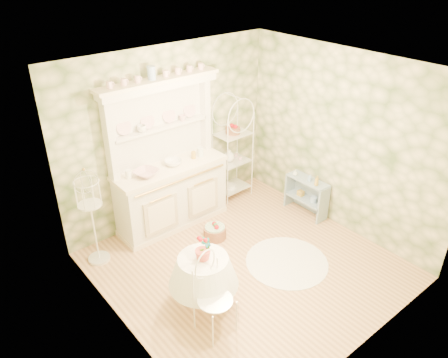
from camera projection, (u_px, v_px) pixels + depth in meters
floor at (247, 265)px, 6.01m from camera, size 3.60×3.60×0.00m
ceiling at (253, 71)px, 4.71m from camera, size 3.60×3.60×0.00m
wall_left at (117, 235)px, 4.36m from camera, size 3.60×3.60×0.00m
wall_right at (341, 142)px, 6.37m from camera, size 3.60×3.60×0.00m
wall_back at (169, 135)px, 6.58m from camera, size 3.60×3.60×0.00m
wall_front at (377, 251)px, 4.15m from camera, size 3.60×3.60×0.00m
kitchen_dresser at (169, 158)px, 6.38m from camera, size 1.87×0.61×2.29m
bakers_rack at (233, 144)px, 7.24m from camera, size 0.61×0.45×1.92m
side_shelf at (306, 197)px, 7.05m from camera, size 0.32×0.70×0.58m
round_table at (204, 285)px, 5.23m from camera, size 0.62×0.62×0.62m
cafe_chair at (215, 302)px, 4.82m from camera, size 0.48×0.48×0.86m
birdcage_stand at (92, 217)px, 5.78m from camera, size 0.34×0.34×1.43m
floor_basket at (215, 232)px, 6.53m from camera, size 0.35×0.35×0.20m
lace_rug at (287, 262)px, 6.07m from camera, size 1.45×1.45×0.01m
bowl_floral at (146, 175)px, 6.17m from camera, size 0.43×0.43×0.08m
bowl_white at (173, 164)px, 6.47m from camera, size 0.34×0.34×0.08m
cup_left at (142, 130)px, 6.09m from camera, size 0.14×0.14×0.10m
cup_right at (183, 119)px, 6.46m from camera, size 0.11×0.11×0.09m
potted_geranium at (206, 248)px, 4.99m from camera, size 0.17×0.14×0.27m
bottle_amber at (317, 182)px, 6.70m from camera, size 0.07×0.07×0.17m
bottle_blue at (310, 179)px, 6.84m from camera, size 0.06×0.06×0.11m
bottle_glass at (295, 174)px, 7.00m from camera, size 0.10×0.10×0.10m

